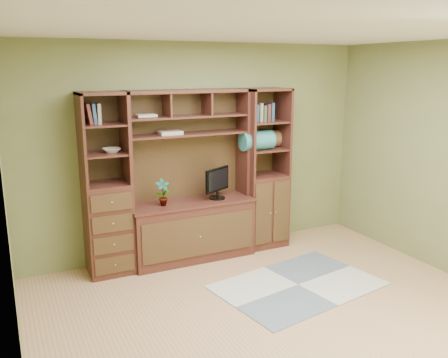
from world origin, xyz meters
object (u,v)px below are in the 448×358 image
center_hutch (191,177)px  monitor (217,178)px  right_tower (264,169)px  left_tower (106,185)px

center_hutch → monitor: bearing=-6.2°
monitor → right_tower: bearing=-22.8°
left_tower → center_hutch: bearing=-2.3°
center_hutch → monitor: size_ratio=3.87×
left_tower → monitor: 1.33m
left_tower → right_tower: (2.02, 0.00, 0.00)m
center_hutch → right_tower: same height
center_hutch → right_tower: 1.03m
left_tower → monitor: left_tower is taller
center_hutch → monitor: 0.33m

